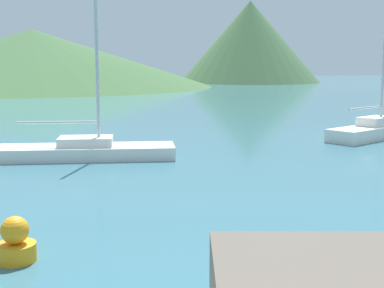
% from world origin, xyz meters
% --- Properties ---
extents(sailboat_inner, '(6.12, 3.69, 8.56)m').
position_xyz_m(sailboat_inner, '(11.02, 20.36, 0.44)').
color(sailboat_inner, white).
rests_on(sailboat_inner, ground_plane).
extents(sailboat_middle, '(6.89, 3.20, 6.53)m').
position_xyz_m(sailboat_middle, '(-2.78, 19.23, 0.34)').
color(sailboat_middle, white).
rests_on(sailboat_middle, ground_plane).
extents(buoy_marker, '(0.74, 0.74, 0.85)m').
position_xyz_m(buoy_marker, '(-5.35, 9.03, 0.35)').
color(buoy_marker, orange).
rests_on(buoy_marker, ground_plane).
extents(hill_central, '(51.39, 51.39, 8.14)m').
position_xyz_m(hill_central, '(-2.53, 79.76, 4.07)').
color(hill_central, '#3D6038').
rests_on(hill_central, ground_plane).
extents(hill_east, '(24.45, 24.45, 14.02)m').
position_xyz_m(hill_east, '(34.20, 85.97, 7.01)').
color(hill_east, '#476B42').
rests_on(hill_east, ground_plane).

